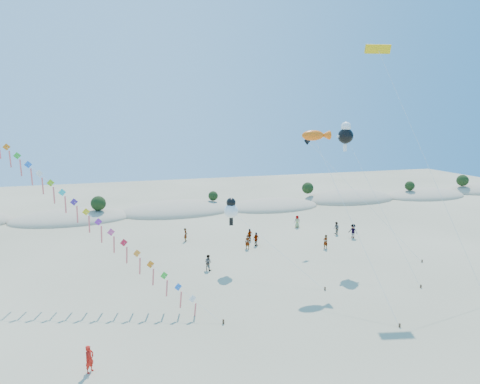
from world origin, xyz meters
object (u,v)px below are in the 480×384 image
kite_train (58,190)px  fish_kite (316,136)px  flyer_foreground (89,359)px  parafoil_kite (379,53)px

kite_train → fish_kite: kite_train is taller
kite_train → fish_kite: size_ratio=1.64×
kite_train → flyer_foreground: size_ratio=13.38×
fish_kite → flyer_foreground: 26.40m
flyer_foreground → parafoil_kite: bearing=-28.2°
kite_train → parafoil_kite: parafoil_kite is taller
fish_kite → flyer_foreground: size_ratio=8.15×
parafoil_kite → flyer_foreground: 34.57m
parafoil_kite → kite_train: bearing=174.5°
kite_train → fish_kite: bearing=-4.6°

